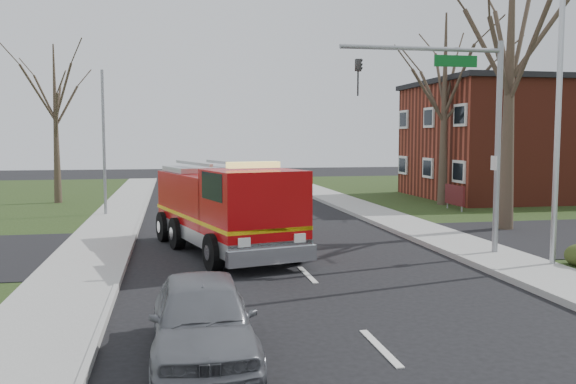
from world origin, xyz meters
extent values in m
plane|color=black|center=(0.00, 0.00, 0.00)|extent=(120.00, 120.00, 0.00)
cube|color=gray|center=(6.20, 0.00, 0.07)|extent=(2.40, 80.00, 0.15)
cube|color=gray|center=(-6.20, 0.00, 0.07)|extent=(2.40, 80.00, 0.15)
cube|color=maroon|center=(19.00, 18.00, 3.50)|extent=(15.00, 10.00, 7.00)
cube|color=black|center=(19.00, 18.00, 7.10)|extent=(15.40, 10.40, 0.30)
cube|color=silver|center=(11.45, 18.00, 2.00)|extent=(0.12, 1.40, 1.20)
cube|color=#4D1213|center=(10.50, 12.50, 0.90)|extent=(0.12, 2.00, 1.00)
cylinder|color=gray|center=(10.50, 11.70, 0.45)|extent=(0.08, 0.08, 0.90)
cylinder|color=gray|center=(10.50, 13.30, 0.45)|extent=(0.08, 0.08, 0.90)
cone|color=#33271E|center=(9.50, 6.00, 6.00)|extent=(0.64, 0.64, 12.00)
cone|color=#33271E|center=(11.00, 15.00, 5.25)|extent=(0.56, 0.56, 10.50)
cone|color=#33271E|center=(-10.00, 20.00, 4.50)|extent=(0.44, 0.44, 9.00)
cylinder|color=gray|center=(6.50, 1.50, 3.40)|extent=(0.18, 0.18, 6.80)
cylinder|color=gray|center=(3.90, 1.50, 6.50)|extent=(5.20, 0.14, 0.14)
cube|color=#0C591E|center=(5.00, 1.50, 6.15)|extent=(1.40, 0.06, 0.35)
imported|color=black|center=(1.90, 1.50, 6.15)|extent=(0.22, 0.18, 1.10)
cylinder|color=#B7BABF|center=(7.20, -0.50, 4.20)|extent=(0.16, 0.16, 8.40)
cylinder|color=gray|center=(-6.80, 14.00, 3.50)|extent=(0.14, 0.14, 7.00)
cube|color=#A2070A|center=(-2.27, 5.08, 1.53)|extent=(3.80, 5.62, 2.07)
cube|color=#A2070A|center=(-1.30, 1.46, 1.68)|extent=(3.14, 3.14, 2.37)
cube|color=#B7BABF|center=(-1.96, 3.93, 0.69)|extent=(4.48, 8.10, 0.44)
cube|color=#E5B20C|center=(-1.96, 3.93, 1.23)|extent=(4.49, 8.10, 0.12)
cube|color=black|center=(-1.02, 0.41, 2.42)|extent=(2.21, 0.68, 0.84)
cube|color=#E5D866|center=(-1.30, 1.46, 3.01)|extent=(1.61, 0.74, 0.18)
cylinder|color=black|center=(-2.52, 1.03, 0.54)|extent=(0.61, 1.14, 1.09)
cylinder|color=black|center=(-0.04, 1.69, 0.54)|extent=(0.61, 1.14, 1.09)
cylinder|color=black|center=(-3.96, 6.46, 0.54)|extent=(0.61, 1.14, 1.09)
cylinder|color=black|center=(-1.48, 7.12, 0.54)|extent=(0.61, 1.14, 1.09)
imported|color=slate|center=(-3.18, -6.02, 0.73)|extent=(1.74, 4.31, 1.47)
camera|label=1|loc=(-3.66, -16.20, 3.79)|focal=38.00mm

